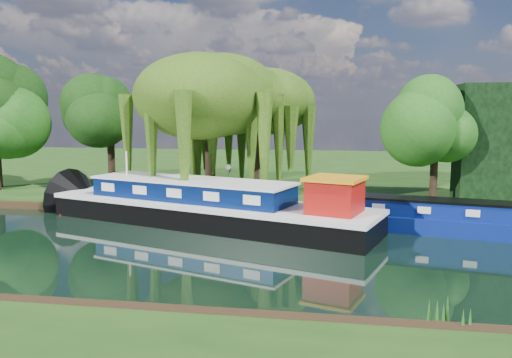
# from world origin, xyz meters

# --- Properties ---
(ground) EXTENTS (120.00, 120.00, 0.00)m
(ground) POSITION_xyz_m (0.00, 0.00, 0.00)
(ground) COLOR black
(far_bank) EXTENTS (120.00, 52.00, 0.45)m
(far_bank) POSITION_xyz_m (0.00, 34.00, 0.23)
(far_bank) COLOR #193C10
(far_bank) RESTS_ON ground
(dutch_barge) EXTENTS (20.54, 10.69, 4.25)m
(dutch_barge) POSITION_xyz_m (0.48, 5.34, 1.05)
(dutch_barge) COLOR black
(dutch_barge) RESTS_ON ground
(narrowboat) EXTENTS (13.76, 4.97, 1.98)m
(narrowboat) POSITION_xyz_m (13.73, 5.27, 0.71)
(narrowboat) COLOR navy
(narrowboat) RESTS_ON ground
(red_dinghy) EXTENTS (3.74, 3.22, 0.65)m
(red_dinghy) POSITION_xyz_m (-8.23, 6.95, 0.00)
(red_dinghy) COLOR #990E0B
(red_dinghy) RESTS_ON ground
(willow_left) EXTENTS (7.98, 7.98, 9.57)m
(willow_left) POSITION_xyz_m (-0.88, 10.99, 7.40)
(willow_left) COLOR black
(willow_left) RESTS_ON far_bank
(willow_right) EXTENTS (7.01, 7.01, 8.54)m
(willow_right) POSITION_xyz_m (1.67, 14.51, 6.68)
(willow_right) COLOR black
(willow_right) RESTS_ON far_bank
(tree_far_mid) EXTENTS (5.08, 5.08, 8.31)m
(tree_far_mid) POSITION_xyz_m (-10.06, 15.02, 6.18)
(tree_far_mid) COLOR black
(tree_far_mid) RESTS_ON far_bank
(tree_far_right) EXTENTS (4.48, 4.48, 7.33)m
(tree_far_right) POSITION_xyz_m (14.27, 12.55, 5.50)
(tree_far_right) COLOR black
(tree_far_right) RESTS_ON far_bank
(conifer_hedge) EXTENTS (6.00, 3.00, 8.00)m
(conifer_hedge) POSITION_xyz_m (19.00, 14.00, 4.45)
(conifer_hedge) COLOR black
(conifer_hedge) RESTS_ON far_bank
(lamppost) EXTENTS (0.36, 0.36, 2.56)m
(lamppost) POSITION_xyz_m (0.50, 10.50, 2.42)
(lamppost) COLOR silver
(lamppost) RESTS_ON far_bank
(mooring_posts) EXTENTS (19.16, 0.16, 1.00)m
(mooring_posts) POSITION_xyz_m (-0.50, 8.40, 0.95)
(mooring_posts) COLOR silver
(mooring_posts) RESTS_ON far_bank
(reeds_near) EXTENTS (33.70, 1.50, 1.10)m
(reeds_near) POSITION_xyz_m (6.87, -7.57, 0.55)
(reeds_near) COLOR #1C5216
(reeds_near) RESTS_ON ground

